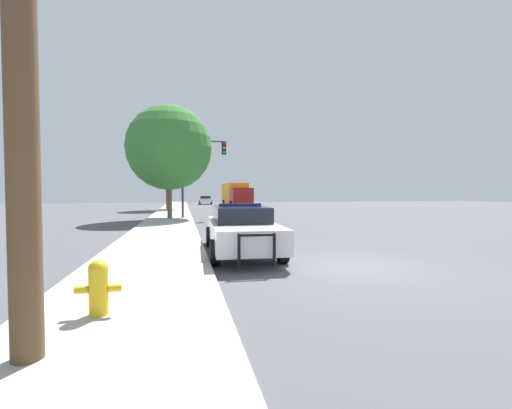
{
  "coord_description": "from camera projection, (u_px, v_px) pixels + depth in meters",
  "views": [
    {
      "loc": [
        -4.26,
        -7.79,
        1.87
      ],
      "look_at": [
        -0.3,
        10.56,
        1.19
      ],
      "focal_mm": 24.0,
      "sensor_mm": 36.0,
      "label": 1
    }
  ],
  "objects": [
    {
      "name": "car_background_distant",
      "position": [
        206.0,
        200.0,
        52.88
      ],
      "size": [
        2.19,
        4.34,
        1.29
      ],
      "rotation": [
        0.0,
        0.0,
        -0.06
      ],
      "color": "silver",
      "rests_on": "ground_plane"
    },
    {
      "name": "traffic_light",
      "position": [
        199.0,
        163.0,
        23.53
      ],
      "size": [
        3.07,
        0.35,
        5.41
      ],
      "color": "#424247",
      "rests_on": "sidewalk_left"
    },
    {
      "name": "fire_hydrant",
      "position": [
        98.0,
        286.0,
        4.84
      ],
      "size": [
        0.62,
        0.27,
        0.78
      ],
      "color": "gold",
      "rests_on": "sidewalk_left"
    },
    {
      "name": "police_car",
      "position": [
        241.0,
        228.0,
        10.46
      ],
      "size": [
        2.16,
        5.39,
        1.52
      ],
      "rotation": [
        0.0,
        0.0,
        3.1
      ],
      "color": "white",
      "rests_on": "ground_plane"
    },
    {
      "name": "tree_sidewalk_far",
      "position": [
        168.0,
        161.0,
        35.32
      ],
      "size": [
        4.8,
        4.8,
        7.33
      ],
      "color": "brown",
      "rests_on": "sidewalk_left"
    },
    {
      "name": "tree_sidewalk_mid",
      "position": [
        169.0,
        148.0,
        22.65
      ],
      "size": [
        5.61,
        5.61,
        7.48
      ],
      "color": "brown",
      "rests_on": "sidewalk_left"
    },
    {
      "name": "utility_pole",
      "position": [
        19.0,
        4.0,
        3.44
      ],
      "size": [
        1.4,
        0.31,
        7.12
      ],
      "color": "brown",
      "rests_on": "sidewalk_left"
    },
    {
      "name": "ground_plane",
      "position": [
        356.0,
        267.0,
        8.57
      ],
      "size": [
        110.0,
        110.0,
        0.0
      ],
      "primitive_type": "plane",
      "color": "#4F4F54"
    },
    {
      "name": "box_truck",
      "position": [
        236.0,
        194.0,
        41.01
      ],
      "size": [
        2.79,
        7.97,
        2.95
      ],
      "rotation": [
        0.0,
        0.0,
        3.19
      ],
      "color": "maroon",
      "rests_on": "ground_plane"
    },
    {
      "name": "sidewalk_left",
      "position": [
        144.0,
        274.0,
        7.49
      ],
      "size": [
        3.0,
        110.0,
        0.13
      ],
      "color": "#ADA89E",
      "rests_on": "ground_plane"
    }
  ]
}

